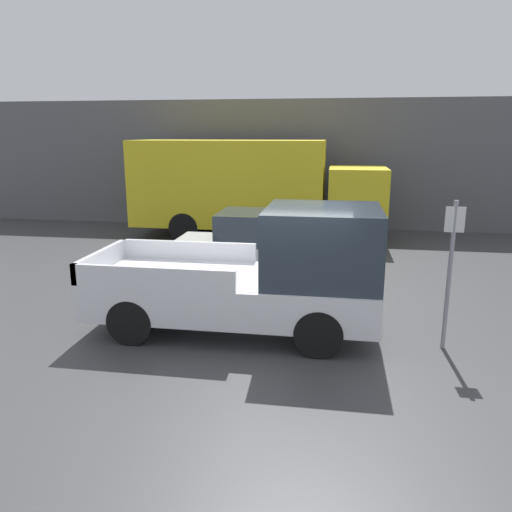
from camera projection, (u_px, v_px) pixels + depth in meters
name	position (u px, v px, depth m)	size (l,w,h in m)	color
ground_plane	(276.00, 338.00, 8.71)	(60.00, 60.00, 0.00)	#3D3D3F
building_wall	(312.00, 165.00, 18.35)	(28.00, 0.15, 4.68)	#56565B
pickup_truck	(264.00, 275.00, 8.80)	(5.06, 2.11, 2.26)	silver
car	(266.00, 244.00, 12.35)	(4.48, 1.90, 1.60)	silver
delivery_truck	(250.00, 186.00, 16.66)	(8.32, 2.42, 3.25)	gold
parking_sign	(450.00, 267.00, 7.97)	(0.30, 0.07, 2.46)	gray
newspaper_box	(287.00, 215.00, 18.61)	(0.45, 0.40, 1.01)	red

